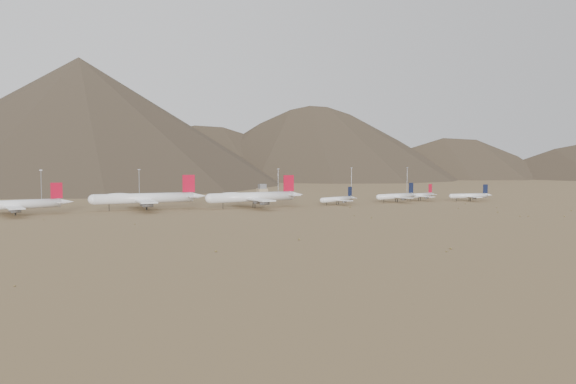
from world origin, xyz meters
name	(u,v)px	position (x,y,z in m)	size (l,w,h in m)	color
ground	(281,211)	(0.00, 0.00, 0.00)	(3000.00, 3000.00, 0.00)	#90704A
mountain_ridge	(124,104)	(0.00, 900.00, 150.00)	(4400.00, 1000.00, 300.00)	#4D402E
widebody_west	(14,204)	(-159.94, 31.74, 6.60)	(63.73, 49.90, 19.13)	white
widebody_centre	(145,198)	(-81.78, 38.71, 7.94)	(77.54, 59.26, 23.03)	white
widebody_east	(253,197)	(-10.31, 26.96, 7.68)	(74.85, 57.97, 22.27)	white
narrowbody_a	(338,199)	(56.57, 28.15, 4.18)	(36.99, 27.76, 12.89)	white
narrowbody_b	(397,196)	(110.20, 31.48, 4.83)	(44.39, 32.66, 14.89)	white
narrowbody_c	(420,195)	(137.33, 39.36, 4.25)	(38.32, 28.51, 13.10)	white
narrowbody_d	(470,196)	(172.47, 20.34, 4.29)	(40.02, 28.87, 13.21)	white
control_tower	(262,192)	(30.00, 120.00, 5.32)	(8.00, 8.00, 12.00)	tan
mast_far_west	(41,185)	(-146.87, 127.70, 14.20)	(2.00, 0.60, 25.70)	gray
mast_west	(139,183)	(-74.10, 124.60, 14.20)	(2.00, 0.60, 25.70)	gray
mast_centre	(278,182)	(40.83, 109.24, 14.20)	(2.00, 0.60, 25.70)	gray
mast_east	(351,179)	(131.40, 143.46, 14.20)	(2.00, 0.60, 25.70)	gray
mast_far_east	(407,179)	(188.37, 132.04, 14.20)	(2.00, 0.60, 25.70)	gray
desert_scrub	(298,228)	(-28.38, -93.67, 0.34)	(394.58, 184.28, 0.94)	brown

